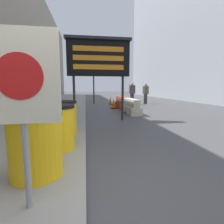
{
  "coord_description": "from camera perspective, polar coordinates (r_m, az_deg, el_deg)",
  "views": [
    {
      "loc": [
        0.02,
        -1.97,
        1.38
      ],
      "look_at": [
        1.28,
        6.36,
        0.2
      ],
      "focal_mm": 28.0,
      "sensor_mm": 36.0,
      "label": 1
    }
  ],
  "objects": [
    {
      "name": "warning_sign",
      "position": [
        1.83,
        -27.63,
        7.07
      ],
      "size": [
        0.71,
        0.08,
        1.75
      ],
      "color": "gray",
      "rests_on": "sidewalk_left"
    },
    {
      "name": "traffic_cone_near",
      "position": [
        9.61,
        5.59,
        2.0
      ],
      "size": [
        0.44,
        0.44,
        0.79
      ],
      "color": "black",
      "rests_on": "ground_plane"
    },
    {
      "name": "barrel_drum_back",
      "position": [
        4.58,
        -15.9,
        -1.97
      ],
      "size": [
        0.73,
        0.73,
        0.88
      ],
      "color": "yellow",
      "rests_on": "sidewalk_left"
    },
    {
      "name": "traffic_cone_far",
      "position": [
        11.67,
        0.52,
        2.77
      ],
      "size": [
        0.37,
        0.37,
        0.66
      ],
      "color": "black",
      "rests_on": "ground_plane"
    },
    {
      "name": "barrel_drum_middle",
      "position": [
        3.58,
        -17.81,
        -4.75
      ],
      "size": [
        0.73,
        0.73,
        0.88
      ],
      "color": "yellow",
      "rests_on": "sidewalk_left"
    },
    {
      "name": "building_left_facade",
      "position": [
        13.3,
        -31.25,
        25.32
      ],
      "size": [
        0.4,
        50.4,
        11.18
      ],
      "color": "gray",
      "rests_on": "ground_plane"
    },
    {
      "name": "pedestrian_worker",
      "position": [
        15.36,
        10.93,
        6.51
      ],
      "size": [
        0.53,
        0.46,
        1.74
      ],
      "rotation": [
        0.0,
        0.0,
        3.64
      ],
      "color": "#333338",
      "rests_on": "ground_plane"
    },
    {
      "name": "traffic_cone_mid",
      "position": [
        14.66,
        -0.46,
        3.81
      ],
      "size": [
        0.37,
        0.37,
        0.66
      ],
      "color": "black",
      "rests_on": "ground_plane"
    },
    {
      "name": "jersey_barrier_red_striped",
      "position": [
        12.0,
        3.0,
        2.98
      ],
      "size": [
        0.56,
        2.05,
        0.77
      ],
      "color": "red",
      "rests_on": "ground_plane"
    },
    {
      "name": "traffic_light_near_curb",
      "position": [
        15.14,
        -6.01,
        12.1
      ],
      "size": [
        0.28,
        0.44,
        3.41
      ],
      "color": "#2D2D30",
      "rests_on": "ground_plane"
    },
    {
      "name": "message_board",
      "position": [
        7.32,
        -4.42,
        17.09
      ],
      "size": [
        2.62,
        0.36,
        3.33
      ],
      "color": "#28282B",
      "rests_on": "ground_plane"
    },
    {
      "name": "jersey_barrier_cream",
      "position": [
        9.42,
        6.25,
        1.63
      ],
      "size": [
        0.56,
        2.18,
        0.79
      ],
      "color": "beige",
      "rests_on": "ground_plane"
    },
    {
      "name": "pedestrian_passerby",
      "position": [
        14.91,
        6.59,
        6.73
      ],
      "size": [
        0.48,
        0.3,
        1.82
      ],
      "rotation": [
        0.0,
        0.0,
        3.12
      ],
      "color": "#23283D",
      "rests_on": "ground_plane"
    },
    {
      "name": "ground_plane",
      "position": [
        2.41,
        -8.38,
        -27.05
      ],
      "size": [
        120.0,
        120.0,
        0.0
      ],
      "primitive_type": "plane",
      "color": "#3F3F42"
    },
    {
      "name": "barrel_drum_foreground",
      "position": [
        2.64,
        -23.59,
        -9.58
      ],
      "size": [
        0.73,
        0.73,
        0.88
      ],
      "color": "yellow",
      "rests_on": "sidewalk_left"
    }
  ]
}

